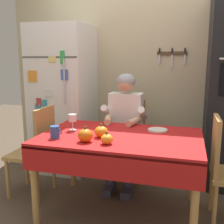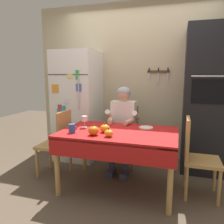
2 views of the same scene
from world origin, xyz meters
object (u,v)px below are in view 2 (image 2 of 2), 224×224
Objects in this scene: chair_left_side at (58,140)px; wine_glass at (84,119)px; pumpkin_small at (105,128)px; wall_oven at (205,100)px; pumpkin_medium at (94,131)px; serving_tray at (146,128)px; seated_person at (123,121)px; chair_right_side at (196,154)px; dining_table at (118,138)px; pumpkin_large at (109,133)px; refrigerator at (78,106)px; chair_behind_person at (125,133)px; coffee_mug at (72,128)px.

chair_left_side is 6.09× the size of wine_glass.
wine_glass is 0.37m from pumpkin_small.
wine_glass is at bearing 155.14° from pumpkin_small.
pumpkin_medium is (-1.28, -1.17, -0.26)m from wall_oven.
serving_tray is (0.44, 0.34, -0.04)m from pumpkin_small.
chair_right_side is (1.00, -0.49, -0.23)m from seated_person.
dining_table is 0.29m from pumpkin_large.
seated_person reaches higher than serving_tray.
refrigerator is 9.95× the size of serving_tray.
chair_behind_person reaches higher than serving_tray.
chair_behind_person is 1.12m from coffee_mug.
coffee_mug is 0.29m from pumpkin_medium.
serving_tray is (-0.60, 0.14, 0.24)m from chair_right_side.
wall_oven reaches higher than dining_table.
coffee_mug is at bearing -68.21° from refrigerator.
pumpkin_large is at bearing -123.76° from serving_tray.
dining_table is at bearing -42.91° from refrigerator.
chair_right_side is at bearing 17.58° from pumpkin_medium.
chair_left_side is 7.78× the size of pumpkin_small.
chair_right_side is (0.90, 0.11, -0.14)m from dining_table.
pumpkin_medium is (-0.23, -0.24, 0.14)m from dining_table.
refrigerator is at bearing 122.70° from pumpkin_medium.
chair_behind_person reaches higher than pumpkin_large.
coffee_mug is (0.44, -1.10, -0.11)m from refrigerator.
dining_table is at bearing 22.81° from coffee_mug.
wall_oven reaches higher than pumpkin_small.
chair_behind_person is at bearing 90.00° from seated_person.
refrigerator reaches higher than wine_glass.
wine_glass is at bearing 82.43° from coffee_mug.
chair_left_side is at bearing -86.30° from refrigerator.
coffee_mug is at bearing -149.83° from serving_tray.
pumpkin_large is 0.19m from pumpkin_medium.
pumpkin_small reaches higher than coffee_mug.
chair_left_side is 7.23× the size of pumpkin_medium.
seated_person is at bearing -164.49° from wall_oven.
chair_right_side is at bearing -22.56° from refrigerator.
chair_behind_person is 0.92m from pumpkin_small.
chair_left_side is (-0.90, 0.12, -0.14)m from dining_table.
pumpkin_large is at bearing -23.65° from chair_left_side.
dining_table is at bearing 31.61° from pumpkin_small.
wine_glass is (0.04, 0.28, 0.06)m from coffee_mug.
refrigerator is 1.94× the size of chair_right_side.
refrigerator is 1.41m from serving_tray.
chair_behind_person is 8.83× the size of coffee_mug.
seated_person is at bearing 63.31° from coffee_mug.
refrigerator is 1.45× the size of seated_person.
refrigerator is at bearing 153.33° from serving_tray.
pumpkin_small is at bearing -50.24° from refrigerator.
wine_glass is (-0.47, 0.07, 0.20)m from dining_table.
pumpkin_small is (-0.14, -0.09, 0.13)m from dining_table.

